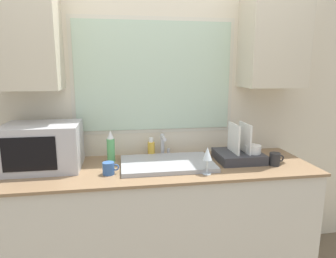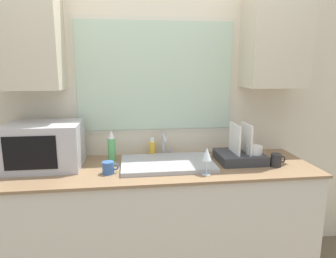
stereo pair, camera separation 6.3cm
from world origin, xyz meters
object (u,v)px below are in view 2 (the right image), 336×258
at_px(microwave, 44,145).
at_px(mug_near_sink, 108,168).
at_px(wine_glass, 207,155).
at_px(spray_bottle, 112,146).
at_px(faucet, 164,143).
at_px(soap_bottle, 152,148).
at_px(dish_rack, 241,154).

distance_m(microwave, mug_near_sink, 0.51).
bearing_deg(wine_glass, spray_bottle, 149.04).
distance_m(faucet, microwave, 0.89).
bearing_deg(microwave, wine_glass, -15.29).
distance_m(spray_bottle, soap_bottle, 0.33).
xyz_separation_m(microwave, wine_glass, (1.10, -0.30, -0.02)).
xyz_separation_m(microwave, mug_near_sink, (0.46, -0.20, -0.12)).
bearing_deg(spray_bottle, mug_near_sink, -91.83).
bearing_deg(mug_near_sink, microwave, 156.34).
height_order(faucet, microwave, microwave).
bearing_deg(mug_near_sink, soap_bottle, 47.89).
distance_m(faucet, mug_near_sink, 0.55).
bearing_deg(mug_near_sink, wine_glass, -8.96).
xyz_separation_m(spray_bottle, mug_near_sink, (-0.01, -0.28, -0.07)).
bearing_deg(spray_bottle, soap_bottle, 13.53).
distance_m(mug_near_sink, wine_glass, 0.66).
relative_size(microwave, dish_rack, 1.53).
bearing_deg(wine_glass, faucet, 117.11).
relative_size(spray_bottle, mug_near_sink, 2.18).
bearing_deg(dish_rack, wine_glass, -143.53).
xyz_separation_m(microwave, spray_bottle, (0.46, 0.08, -0.04)).
distance_m(soap_bottle, wine_glass, 0.57).
xyz_separation_m(dish_rack, mug_near_sink, (-0.98, -0.14, -0.02)).
distance_m(microwave, dish_rack, 1.44).
relative_size(faucet, wine_glass, 0.97).
bearing_deg(dish_rack, microwave, 177.75).
relative_size(faucet, soap_bottle, 1.17).
height_order(spray_bottle, mug_near_sink, spray_bottle).
xyz_separation_m(faucet, soap_bottle, (-0.10, 0.01, -0.04)).
bearing_deg(spray_bottle, microwave, -169.99).
height_order(dish_rack, mug_near_sink, dish_rack).
relative_size(dish_rack, wine_glass, 1.79).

